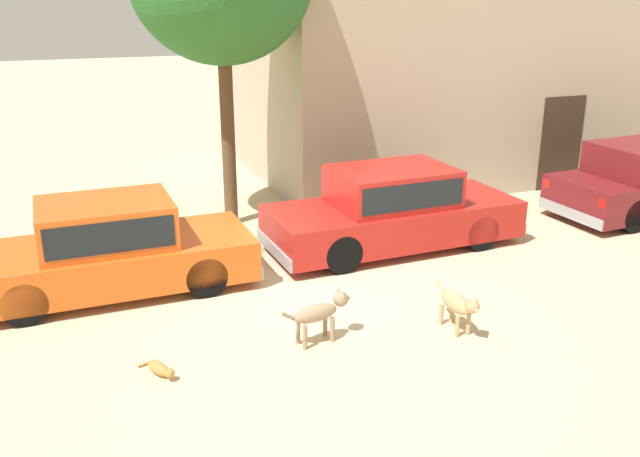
# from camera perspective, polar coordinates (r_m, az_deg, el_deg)

# --- Properties ---
(ground_plane) EXTENTS (80.00, 80.00, 0.00)m
(ground_plane) POSITION_cam_1_polar(r_m,az_deg,el_deg) (10.49, -0.66, -5.11)
(ground_plane) COLOR #CCB78E
(parked_sedan_nearest) EXTENTS (4.33, 1.78, 1.40)m
(parked_sedan_nearest) POSITION_cam_1_polar(r_m,az_deg,el_deg) (10.71, -16.99, -1.48)
(parked_sedan_nearest) COLOR #D15619
(parked_sedan_nearest) RESTS_ON ground_plane
(parked_sedan_second) EXTENTS (4.62, 1.88, 1.43)m
(parked_sedan_second) POSITION_cam_1_polar(r_m,az_deg,el_deg) (12.08, 6.05, 1.68)
(parked_sedan_second) COLOR #AD1E19
(parked_sedan_second) RESTS_ON ground_plane
(apartment_block) EXTENTS (17.54, 5.93, 7.83)m
(apartment_block) POSITION_cam_1_polar(r_m,az_deg,el_deg) (20.12, 20.80, 16.87)
(apartment_block) COLOR tan
(apartment_block) RESTS_ON ground_plane
(stray_dog_spotted) EXTENTS (1.04, 0.35, 0.66)m
(stray_dog_spotted) POSITION_cam_1_polar(r_m,az_deg,el_deg) (8.88, 0.07, -6.90)
(stray_dog_spotted) COLOR #997F60
(stray_dog_spotted) RESTS_ON ground_plane
(stray_dog_tan) EXTENTS (0.26, 0.99, 0.62)m
(stray_dog_tan) POSITION_cam_1_polar(r_m,az_deg,el_deg) (9.30, 11.39, -6.20)
(stray_dog_tan) COLOR tan
(stray_dog_tan) RESTS_ON ground_plane
(stray_cat) EXTENTS (0.38, 0.58, 0.17)m
(stray_cat) POSITION_cam_1_polar(r_m,az_deg,el_deg) (8.50, -13.11, -11.26)
(stray_cat) COLOR #B77F3D
(stray_cat) RESTS_ON ground_plane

